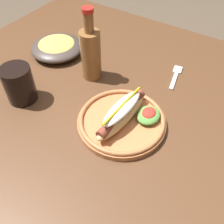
{
  "coord_description": "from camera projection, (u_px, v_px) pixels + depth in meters",
  "views": [
    {
      "loc": [
        -0.35,
        -0.39,
        1.26
      ],
      "look_at": [
        0.03,
        -0.15,
        0.77
      ],
      "focal_mm": 40.89,
      "sensor_mm": 36.0,
      "label": 1
    }
  ],
  "objects": [
    {
      "name": "hot_dog_plate",
      "position": [
        123.0,
        119.0,
        0.66
      ],
      "size": [
        0.23,
        0.23,
        0.08
      ],
      "color": "#B77042",
      "rests_on": "dining_table"
    },
    {
      "name": "ground_plane",
      "position": [
        84.0,
        210.0,
        1.26
      ],
      "size": [
        8.0,
        8.0,
        0.0
      ],
      "primitive_type": "plane",
      "color": "brown"
    },
    {
      "name": "dining_table",
      "position": [
        67.0,
        128.0,
        0.79
      ],
      "size": [
        1.18,
        0.98,
        0.74
      ],
      "color": "#51331E",
      "rests_on": "ground_plane"
    },
    {
      "name": "glass_bottle",
      "position": [
        91.0,
        53.0,
        0.75
      ],
      "size": [
        0.06,
        0.06,
        0.22
      ],
      "color": "brown",
      "rests_on": "dining_table"
    },
    {
      "name": "side_bowl",
      "position": [
        57.0,
        47.0,
        0.88
      ],
      "size": [
        0.18,
        0.18,
        0.05
      ],
      "color": "#423833",
      "rests_on": "dining_table"
    },
    {
      "name": "soda_cup",
      "position": [
        19.0,
        84.0,
        0.71
      ],
      "size": [
        0.08,
        0.08,
        0.11
      ],
      "primitive_type": "cylinder",
      "color": "black",
      "rests_on": "dining_table"
    },
    {
      "name": "fork",
      "position": [
        176.0,
        75.0,
        0.81
      ],
      "size": [
        0.12,
        0.04,
        0.0
      ],
      "rotation": [
        0.0,
        0.0,
        0.21
      ],
      "color": "silver",
      "rests_on": "dining_table"
    }
  ]
}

